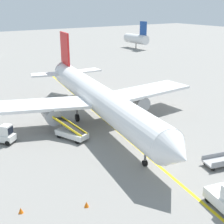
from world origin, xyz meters
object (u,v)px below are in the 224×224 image
(baggage_cart_loaded, at_px, (219,161))
(safety_cone_nose_left, at_px, (152,142))
(baggage_tug_near_wing, at_px, (5,135))
(safety_cone_wingtip_left, at_px, (86,204))
(ground_crew_marshaller, at_px, (163,139))
(safety_cone_nose_right, at_px, (21,210))
(airliner, at_px, (97,97))
(belt_loader_forward_hold, at_px, (71,132))

(baggage_cart_loaded, distance_m, safety_cone_nose_left, 7.36)
(baggage_tug_near_wing, xyz_separation_m, safety_cone_wingtip_left, (2.03, -14.63, -0.71))
(ground_crew_marshaller, bearing_deg, safety_cone_nose_right, -171.04)
(safety_cone_nose_left, relative_size, safety_cone_wingtip_left, 1.00)
(airliner, height_order, baggage_tug_near_wing, airliner)
(safety_cone_nose_right, bearing_deg, safety_cone_nose_left, 13.08)
(safety_cone_nose_left, bearing_deg, airliner, 100.95)
(safety_cone_nose_left, distance_m, safety_cone_wingtip_left, 12.45)
(baggage_cart_loaded, xyz_separation_m, safety_cone_nose_right, (-17.67, 3.43, -0.25))
(baggage_cart_loaded, distance_m, ground_crew_marshaller, 6.19)
(ground_crew_marshaller, height_order, safety_cone_nose_left, ground_crew_marshaller)
(baggage_cart_loaded, xyz_separation_m, ground_crew_marshaller, (-1.65, 5.95, 0.44))
(belt_loader_forward_hold, distance_m, baggage_cart_loaded, 15.86)
(baggage_tug_near_wing, xyz_separation_m, baggage_cart_loaded, (15.36, -16.05, -0.46))
(safety_cone_nose_right, bearing_deg, baggage_cart_loaded, -10.97)
(belt_loader_forward_hold, bearing_deg, safety_cone_nose_left, -42.72)
(baggage_tug_near_wing, relative_size, belt_loader_forward_hold, 0.52)
(airliner, height_order, baggage_cart_loaded, airliner)
(airliner, distance_m, baggage_tug_near_wing, 11.74)
(airliner, relative_size, ground_crew_marshaller, 20.74)
(belt_loader_forward_hold, distance_m, ground_crew_marshaller, 10.19)
(airliner, relative_size, safety_cone_nose_right, 80.15)
(safety_cone_nose_left, bearing_deg, safety_cone_wingtip_left, -153.30)
(baggage_cart_loaded, xyz_separation_m, safety_cone_nose_left, (-2.20, 7.02, -0.25))
(belt_loader_forward_hold, height_order, safety_cone_nose_right, belt_loader_forward_hold)
(baggage_tug_near_wing, height_order, baggage_cart_loaded, baggage_tug_near_wing)
(belt_loader_forward_hold, distance_m, safety_cone_wingtip_left, 12.57)
(safety_cone_nose_right, height_order, safety_cone_wingtip_left, same)
(belt_loader_forward_hold, xyz_separation_m, safety_cone_nose_left, (6.65, -6.14, -0.56))
(ground_crew_marshaller, bearing_deg, baggage_cart_loaded, -74.53)
(airliner, bearing_deg, safety_cone_nose_left, -79.05)
(baggage_cart_loaded, xyz_separation_m, safety_cone_wingtip_left, (-13.33, 1.42, -0.25))
(baggage_tug_near_wing, bearing_deg, safety_cone_nose_left, -34.48)
(ground_crew_marshaller, xyz_separation_m, safety_cone_nose_right, (-16.02, -2.53, -0.69))
(baggage_tug_near_wing, relative_size, safety_cone_nose_left, 6.05)
(airliner, distance_m, safety_cone_nose_left, 9.44)
(ground_crew_marshaller, relative_size, safety_cone_nose_left, 3.86)
(airliner, xyz_separation_m, baggage_tug_near_wing, (-11.47, 0.32, -2.49))
(baggage_tug_near_wing, bearing_deg, safety_cone_nose_right, -100.38)
(airliner, bearing_deg, belt_loader_forward_hold, -152.56)
(baggage_cart_loaded, bearing_deg, belt_loader_forward_hold, 123.92)
(ground_crew_marshaller, bearing_deg, belt_loader_forward_hold, 134.97)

